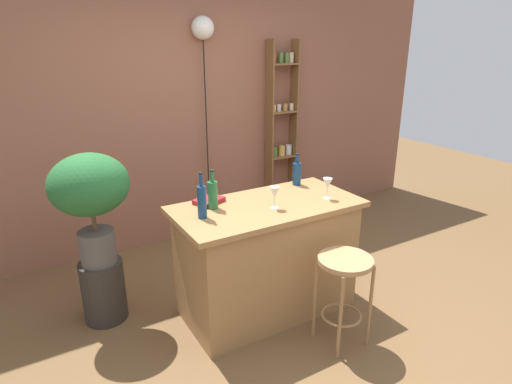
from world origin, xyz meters
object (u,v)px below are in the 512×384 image
Objects in this scene: spice_shelf at (282,133)px; plant_stool at (104,290)px; bar_stool at (344,279)px; bottle_olive_oil at (297,173)px; potted_plant at (90,192)px; bottle_vinegar at (202,201)px; wine_glass_center at (274,193)px; wine_glass_left at (327,184)px; cookbook at (209,201)px; pendant_globe_light at (203,31)px; bottle_sauce_amber at (213,194)px.

spice_shelf is 2.61m from plant_stool.
bottle_olive_oil reaches higher than bar_stool.
bottle_olive_oil is (1.60, -0.27, 0.76)m from plant_stool.
potted_plant is at bearing -90.00° from plant_stool.
potted_plant is 2.57× the size of bottle_vinegar.
spice_shelf is at bearing 54.61° from wine_glass_center.
bottle_vinegar is 0.53m from wine_glass_center.
bottle_vinegar is at bearing 171.82° from wine_glass_left.
cookbook is (-0.36, 0.34, -0.10)m from wine_glass_center.
bottle_olive_oil is at bearing -9.42° from potted_plant.
wine_glass_center is at bearing -125.39° from spice_shelf.
potted_plant reaches higher than bottle_vinegar.
plant_stool is at bearing -156.78° from spice_shelf.
cookbook is 0.09× the size of pendant_globe_light.
potted_plant is at bearing -156.78° from spice_shelf.
bottle_vinegar is 0.99m from wine_glass_left.
spice_shelf reaches higher than wine_glass_left.
potted_plant reaches higher than wine_glass_left.
spice_shelf is at bearing 67.27° from bar_stool.
bottle_sauce_amber is at bearing -27.43° from potted_plant.
spice_shelf reaches higher than potted_plant.
plant_stool is at bearing 170.58° from bottle_olive_oil.
cookbook is (0.02, 0.11, -0.09)m from bottle_sauce_amber.
bar_stool is 1.09m from bottle_sauce_amber.
spice_shelf is 1.77m from wine_glass_left.
bottle_sauce_amber is (0.76, -0.40, -0.03)m from potted_plant.
bottle_sauce_amber is (-1.51, -1.37, -0.04)m from spice_shelf.
spice_shelf reaches higher than bar_stool.
bottle_vinegar is 2.03m from pendant_globe_light.
plant_stool is at bearing -143.34° from pendant_globe_light.
cookbook is at bearing 125.50° from bar_stool.
potted_plant reaches higher than cookbook.
bottle_vinegar is 1.12× the size of bottle_sauce_amber.
bottle_olive_oil is (1.60, -0.27, -0.04)m from potted_plant.
bar_stool is at bearing -39.17° from potted_plant.
bottle_vinegar is (-0.97, -0.25, 0.02)m from bottle_olive_oil.
spice_shelf is 9.84× the size of cookbook.
pendant_globe_light is at bearing 36.66° from plant_stool.
spice_shelf is 1.41m from bottle_olive_oil.
bottle_sauce_amber is (0.76, -0.40, 0.77)m from plant_stool.
bar_stool is at bearing -113.77° from wine_glass_left.
wine_glass_left is (-0.68, -1.64, -0.04)m from spice_shelf.
pendant_globe_light is at bearing 44.04° from cookbook.
bar_stool is 1.11m from bottle_vinegar.
cookbook is (0.16, 0.24, -0.11)m from bottle_vinegar.
spice_shelf is 1.96m from cookbook.
spice_shelf reaches higher than bottle_vinegar.
bottle_sauce_amber is 0.13× the size of pendant_globe_light.
plant_stool is 1.79m from bottle_olive_oil.
potted_plant reaches higher than bottle_olive_oil.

